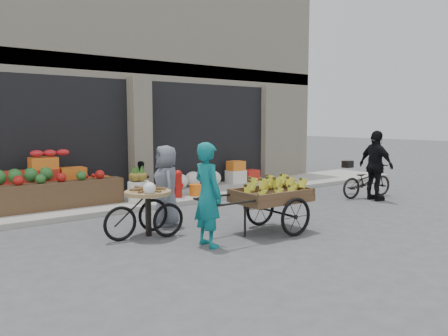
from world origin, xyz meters
TOP-DOWN VIEW (x-y plane):
  - ground at (0.00, 0.00)m, footprint 80.00×80.00m
  - sidewalk at (0.00, 4.10)m, footprint 18.00×2.20m
  - building at (0.00, 8.03)m, footprint 14.00×6.45m
  - fruit_display at (-2.48, 4.38)m, footprint 3.10×1.12m
  - pineapple_bin at (-0.75, 3.60)m, footprint 0.52×0.52m
  - fire_hydrant at (0.35, 3.55)m, footprint 0.22×0.22m
  - orange_bucket at (0.85, 3.50)m, footprint 0.32×0.32m
  - right_bay_goods at (2.61, 4.70)m, footprint 3.35×0.60m
  - seated_person at (-0.35, 4.20)m, footprint 0.51×0.43m
  - banana_cart at (0.11, -0.15)m, footprint 2.43×1.09m
  - vendor_woman at (-1.33, -0.21)m, footprint 0.42×0.64m
  - tricycle_cart at (-1.84, 0.97)m, footprint 1.42×0.85m
  - vendor_grey at (-1.16, 1.49)m, footprint 0.71×0.90m
  - bicycle at (4.82, 1.01)m, footprint 1.79×0.86m
  - cyclist at (4.62, 0.61)m, footprint 0.62×1.14m

SIDE VIEW (x-z plane):
  - ground at x=0.00m, z-range 0.00..0.00m
  - sidewalk at x=0.00m, z-range 0.00..0.12m
  - orange_bucket at x=0.85m, z-range 0.12..0.42m
  - pineapple_bin at x=-0.75m, z-range 0.12..0.62m
  - right_bay_goods at x=2.61m, z-range 0.06..0.76m
  - bicycle at x=4.82m, z-range 0.00..0.90m
  - fire_hydrant at x=0.35m, z-range 0.15..0.86m
  - tricycle_cart at x=-1.84m, z-range 0.09..1.04m
  - seated_person at x=-0.35m, z-range 0.12..1.05m
  - fruit_display at x=-2.48m, z-range 0.05..1.29m
  - banana_cart at x=0.11m, z-range 0.23..1.23m
  - vendor_grey at x=-1.16m, z-range 0.00..1.61m
  - vendor_woman at x=-1.33m, z-range 0.00..1.75m
  - cyclist at x=4.62m, z-range 0.00..1.84m
  - building at x=0.00m, z-range -0.13..6.87m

